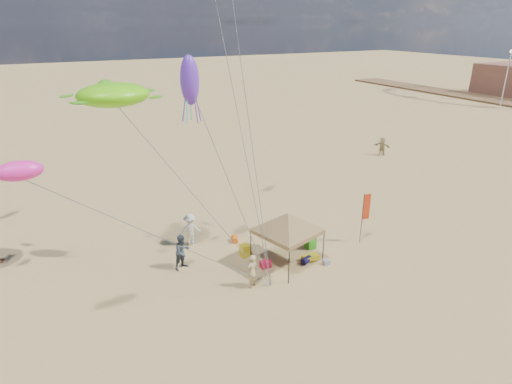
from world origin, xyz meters
TOP-DOWN VIEW (x-y plane):
  - ground at (0.00, 0.00)m, footprint 280.00×280.00m
  - canopy_tent at (1.32, 1.99)m, footprint 5.28×5.28m
  - feather_flag at (6.50, 1.92)m, footprint 0.47×0.10m
  - cooler_red at (0.12, 2.15)m, footprint 0.54×0.38m
  - cooler_blue at (4.33, 5.40)m, footprint 0.54×0.38m
  - bag_navy at (2.25, 1.48)m, footprint 0.69×0.54m
  - bag_orange at (-0.10, 5.47)m, footprint 0.54×0.69m
  - chair_green at (3.40, 2.77)m, footprint 0.50×0.50m
  - chair_yellow at (-0.32, 3.69)m, footprint 0.50×0.50m
  - crate_grey at (3.11, 0.87)m, footprint 0.34×0.30m
  - beach_cart at (2.61, 1.61)m, footprint 0.90×0.50m
  - person_near_a at (-1.34, 0.91)m, footprint 0.74×0.60m
  - person_near_b at (-3.72, 4.14)m, footprint 1.12×1.01m
  - person_near_c at (-2.47, 6.42)m, footprint 1.35×0.95m
  - person_far_c at (20.09, 14.77)m, footprint 1.19×1.71m
  - lamp_north at (55.00, 26.00)m, footprint 0.50×0.50m
  - turtle_kite at (-6.04, 5.22)m, footprint 4.00×3.67m
  - fish_kite at (-10.16, 0.95)m, footprint 1.65×1.00m
  - squid_kite at (-2.76, 4.29)m, footprint 0.96×0.96m

SIDE VIEW (x-z plane):
  - ground at x=0.00m, z-range 0.00..0.00m
  - crate_grey at x=3.11m, z-range 0.00..0.28m
  - bag_navy at x=2.25m, z-range 0.00..0.36m
  - bag_orange at x=-0.10m, z-range 0.00..0.36m
  - cooler_red at x=0.12m, z-range 0.00..0.38m
  - cooler_blue at x=4.33m, z-range 0.00..0.38m
  - beach_cart at x=2.61m, z-range 0.08..0.32m
  - chair_green at x=3.40m, z-range 0.00..0.70m
  - chair_yellow at x=-0.32m, z-range 0.00..0.70m
  - person_near_a at x=-1.34m, z-range 0.00..1.75m
  - person_far_c at x=20.09m, z-range 0.00..1.78m
  - person_near_c at x=-2.47m, z-range 0.00..1.90m
  - person_near_b at x=-3.72m, z-range 0.00..1.91m
  - feather_flag at x=6.50m, z-range 0.52..3.60m
  - canopy_tent at x=1.32m, z-range 1.12..4.51m
  - lamp_north at x=55.00m, z-range 1.39..9.64m
  - fish_kite at x=-10.16m, z-range 7.03..7.72m
  - turtle_kite at x=-6.04m, z-range 8.48..9.56m
  - squid_kite at x=-2.76m, z-range 8.43..10.70m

